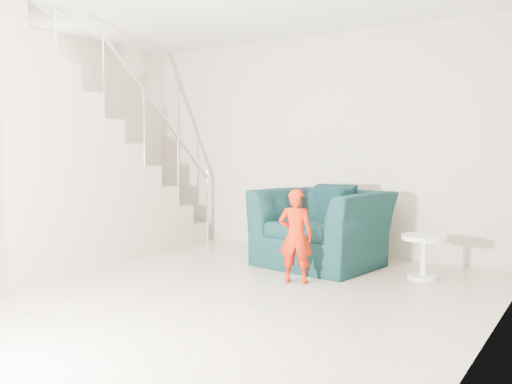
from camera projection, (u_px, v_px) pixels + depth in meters
floor at (165, 299)px, 4.63m from camera, size 5.50×5.50×0.00m
back_wall at (313, 144)px, 6.83m from camera, size 5.00×0.00×5.00m
right_wall at (481, 137)px, 3.17m from camera, size 0.00×5.50×5.50m
armchair at (322, 228)px, 5.98m from camera, size 1.43×1.29×0.83m
toddler at (296, 236)px, 5.18m from camera, size 0.38×0.31×0.91m
side_table at (424, 250)px, 5.35m from camera, size 0.43×0.43×0.43m
staircase at (65, 179)px, 6.11m from camera, size 1.02×3.03×3.62m
cushion at (337, 205)px, 6.10m from camera, size 0.48×0.23×0.47m
throw at (271, 216)px, 6.20m from camera, size 0.05×0.53×0.60m
phone at (303, 202)px, 5.05m from camera, size 0.03×0.05×0.10m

